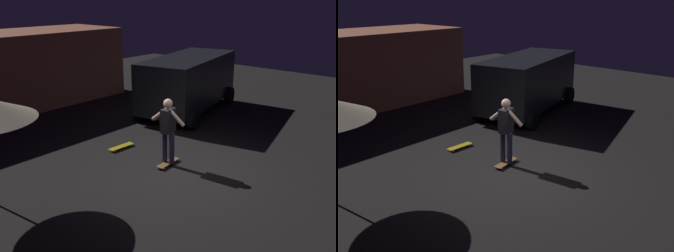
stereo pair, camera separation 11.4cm
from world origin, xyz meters
The scene contains 5 objects.
ground_plane centered at (0.00, 0.00, 0.00)m, with size 28.00×28.00×0.00m, color black.
parked_van centered at (4.19, 3.06, 1.16)m, with size 4.92×3.12×2.03m.
skateboard_ridden centered at (0.19, 0.53, 0.06)m, with size 0.80×0.28×0.07m.
skateboard_spare centered at (0.13, 2.24, 0.06)m, with size 0.79×0.25×0.07m.
skater centered at (0.19, 0.53, 1.04)m, with size 0.40×0.99×1.67m.
Camera 1 is at (-6.43, -5.29, 4.12)m, focal length 40.52 mm.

